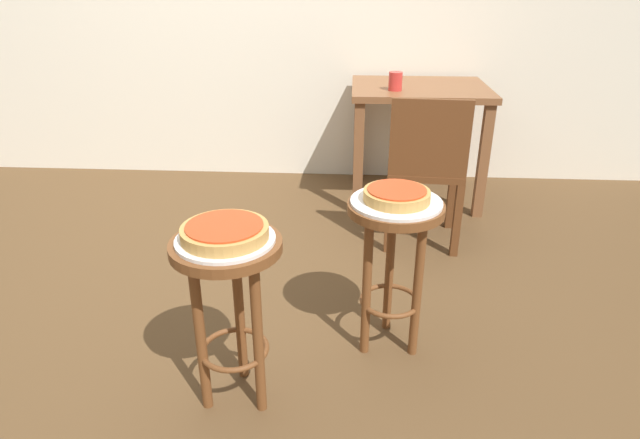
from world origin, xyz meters
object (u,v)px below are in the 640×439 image
Objects in this scene: stool_middle at (394,244)px; serving_plate_middle at (396,202)px; pizza_middle at (397,195)px; cup_near_edge at (395,81)px; dining_table at (419,106)px; wooden_chair at (426,166)px; pizza_foreground at (225,232)px; stool_foreground at (229,287)px; serving_plate_foreground at (225,240)px.

serving_plate_middle reaches higher than stool_middle.
pizza_middle is 1.50m from cup_near_edge.
wooden_chair reaches higher than dining_table.
wooden_chair is at bearing 76.11° from stool_middle.
pizza_foreground is 0.69m from stool_middle.
wooden_chair is (0.23, 0.92, -0.17)m from serving_plate_middle.
serving_plate_foreground is (-0.00, 0.00, 0.17)m from stool_foreground.
pizza_foreground is at bearing -112.27° from dining_table.
stool_middle is 1.53m from cup_near_edge.
pizza_middle is (0.56, 0.34, 0.03)m from serving_plate_foreground.
stool_middle is 0.75× the size of wooden_chair.
cup_near_edge is (-0.17, -0.16, 0.19)m from dining_table.
wooden_chair is (0.23, 0.92, -0.20)m from pizza_middle.
pizza_middle reaches higher than serving_plate_foreground.
pizza_foreground is at bearing -109.40° from cup_near_edge.
pizza_foreground is 2.15m from dining_table.
pizza_foreground is at bearing -148.70° from stool_middle.
serving_plate_foreground is at bearing -148.70° from serving_plate_middle.
dining_table is at bearing 67.73° from pizza_foreground.
stool_foreground is at bearing -109.40° from cup_near_edge.
pizza_foreground is at bearing -148.70° from pizza_middle.
cup_near_edge reaches higher than stool_foreground.
dining_table reaches higher than serving_plate_middle.
pizza_middle is at bearing -90.00° from serving_plate_middle.
dining_table is (0.81, 1.99, -0.05)m from pizza_foreground.
cup_near_edge is (0.08, 1.49, 0.34)m from stool_middle.
wooden_chair is (-0.02, -0.72, -0.16)m from dining_table.
serving_plate_middle is at bearing -103.89° from wooden_chair.
wooden_chair reaches higher than stool_middle.
serving_plate_middle is 1.67m from dining_table.
dining_table is 0.74m from wooden_chair.
serving_plate_middle is 0.40× the size of dining_table.
serving_plate_middle is (0.00, 0.00, 0.17)m from stool_middle.
serving_plate_foreground is at bearing -109.40° from cup_near_edge.
serving_plate_foreground is 1.30× the size of pizza_middle.
pizza_middle reaches higher than stool_middle.
pizza_middle is 0.97m from wooden_chair.
serving_plate_foreground is 1.95m from cup_near_edge.
dining_table is (0.81, 1.99, -0.02)m from serving_plate_foreground.
cup_near_edge is at bearing 86.81° from pizza_middle.
pizza_foreground is 2.52× the size of cup_near_edge.
stool_foreground is 0.68m from serving_plate_middle.
stool_foreground is 0.75× the size of wooden_chair.
wooden_chair is (0.23, 0.92, 0.00)m from stool_middle.
stool_middle is (0.56, 0.34, -0.20)m from pizza_foreground.
stool_middle is at bearing 31.30° from serving_plate_foreground.
serving_plate_middle is (0.56, 0.34, -0.03)m from pizza_foreground.
serving_plate_middle is (0.56, 0.34, 0.17)m from stool_foreground.
pizza_foreground is 1.95m from cup_near_edge.
pizza_foreground reaches higher than stool_middle.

